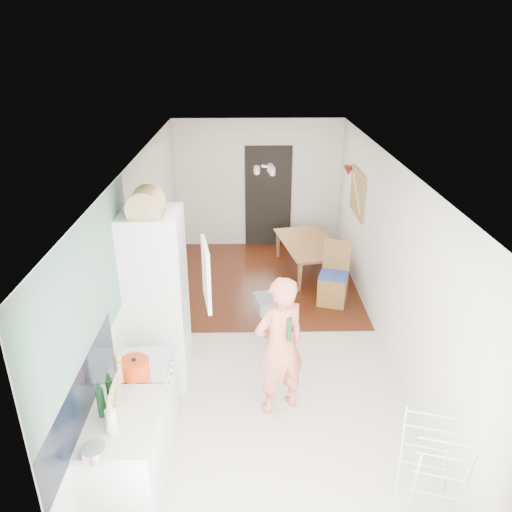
{
  "coord_description": "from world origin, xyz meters",
  "views": [
    {
      "loc": [
        -0.22,
        -5.87,
        3.87
      ],
      "look_at": [
        -0.1,
        0.2,
        1.19
      ],
      "focal_mm": 35.0,
      "sensor_mm": 36.0,
      "label": 1
    }
  ],
  "objects_px": {
    "dining_chair": "(334,274)",
    "drying_rack": "(432,465)",
    "dining_table": "(309,259)",
    "person": "(280,334)",
    "stool": "(271,321)"
  },
  "relations": [
    {
      "from": "dining_chair",
      "to": "drying_rack",
      "type": "distance_m",
      "value": 3.7
    },
    {
      "from": "dining_chair",
      "to": "drying_rack",
      "type": "bearing_deg",
      "value": -68.2
    },
    {
      "from": "dining_table",
      "to": "drying_rack",
      "type": "relative_size",
      "value": 1.54
    },
    {
      "from": "person",
      "to": "drying_rack",
      "type": "xyz_separation_m",
      "value": [
        1.26,
        -1.29,
        -0.53
      ]
    },
    {
      "from": "person",
      "to": "stool",
      "type": "bearing_deg",
      "value": -116.03
    },
    {
      "from": "person",
      "to": "dining_chair",
      "type": "bearing_deg",
      "value": -138.74
    },
    {
      "from": "stool",
      "to": "dining_chair",
      "type": "bearing_deg",
      "value": 39.57
    },
    {
      "from": "person",
      "to": "dining_chair",
      "type": "xyz_separation_m",
      "value": [
        1.0,
        2.4,
        -0.47
      ]
    },
    {
      "from": "person",
      "to": "dining_chair",
      "type": "relative_size",
      "value": 1.93
    },
    {
      "from": "dining_table",
      "to": "dining_chair",
      "type": "relative_size",
      "value": 1.35
    },
    {
      "from": "dining_chair",
      "to": "stool",
      "type": "relative_size",
      "value": 2.68
    },
    {
      "from": "dining_table",
      "to": "person",
      "type": "bearing_deg",
      "value": 157.1
    },
    {
      "from": "stool",
      "to": "drying_rack",
      "type": "distance_m",
      "value": 3.14
    },
    {
      "from": "dining_table",
      "to": "stool",
      "type": "distance_m",
      "value": 2.15
    },
    {
      "from": "drying_rack",
      "to": "dining_chair",
      "type": "bearing_deg",
      "value": 110.23
    }
  ]
}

